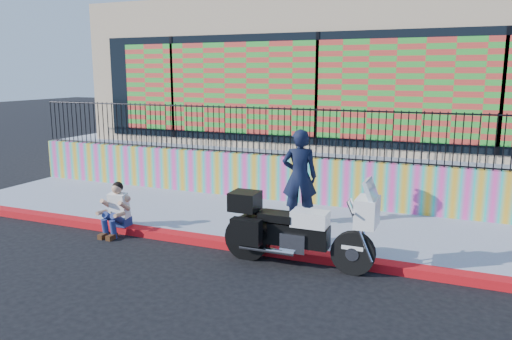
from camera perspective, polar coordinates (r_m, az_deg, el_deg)
The scene contains 10 objects.
ground at distance 9.41m, azimuth -0.43°, elevation -9.25°, with size 90.00×90.00×0.00m, color black.
red_curb at distance 9.38m, azimuth -0.43°, elevation -8.82°, with size 16.00×0.30×0.15m, color red.
sidewalk at distance 10.84m, azimuth 3.01°, elevation -6.06°, with size 16.00×3.00×0.15m, color gray.
mural_wall at distance 12.15m, azimuth 5.59°, elevation -1.17°, with size 16.00×0.20×1.10m, color #EF3EA0.
metal_fence at distance 11.96m, azimuth 5.69°, elevation 4.23°, with size 15.80×0.04×1.20m, color black, non-canonical shape.
elevated_platform at distance 17.03m, azimuth 10.67°, elevation 1.97°, with size 16.00×10.00×1.25m, color gray.
storefront_building at distance 16.61m, azimuth 10.84°, elevation 10.83°, with size 14.00×8.06×4.00m.
police_motorcycle at distance 8.56m, azimuth 4.57°, elevation -6.56°, with size 2.61×0.86×1.62m.
police_officer at distance 10.39m, azimuth 5.00°, elevation -0.76°, with size 0.72×0.47×1.98m, color black.
seated_man at distance 10.55m, azimuth -15.84°, elevation -4.84°, with size 0.54×0.71×1.06m.
Camera 1 is at (3.47, -8.11, 3.27)m, focal length 35.00 mm.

